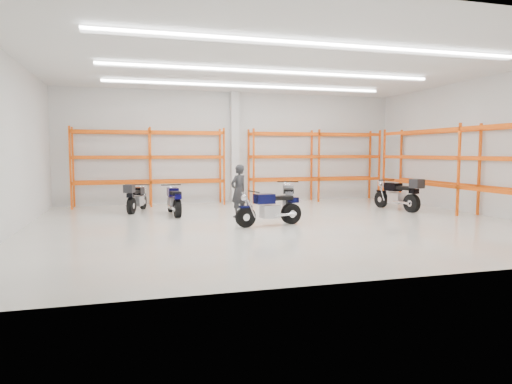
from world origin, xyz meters
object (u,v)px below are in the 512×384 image
object	(u,v)px
motorcycle_main	(272,209)
motorcycle_back_a	(136,198)
standing_man	(239,191)
motorcycle_back_b	(174,201)
motorcycle_back_c	(288,200)
motorcycle_back_d	(400,195)
structural_column	(235,148)

from	to	relation	value
motorcycle_main	motorcycle_back_a	world-z (taller)	motorcycle_back_a
standing_man	motorcycle_back_b	bearing A→B (deg)	-58.39
standing_man	motorcycle_back_c	bearing A→B (deg)	151.25
motorcycle_back_c	motorcycle_back_b	bearing A→B (deg)	166.03
motorcycle_back_c	standing_man	xyz separation A→B (m)	(-1.70, -0.08, 0.33)
motorcycle_main	motorcycle_back_d	world-z (taller)	motorcycle_back_d
motorcycle_back_a	structural_column	xyz separation A→B (m)	(3.98, 2.13, 1.77)
motorcycle_back_d	structural_column	size ratio (longest dim) A/B	0.50
motorcycle_back_a	standing_man	xyz separation A→B (m)	(3.14, -2.08, 0.36)
standing_man	motorcycle_back_d	bearing A→B (deg)	149.07
motorcycle_back_a	motorcycle_back_c	distance (m)	5.24
motorcycle_main	motorcycle_back_a	size ratio (longest dim) A/B	1.06
motorcycle_back_d	standing_man	distance (m)	5.87
motorcycle_back_b	motorcycle_back_d	distance (m)	7.87
motorcycle_main	motorcycle_back_c	size ratio (longest dim) A/B	0.95
motorcycle_back_a	motorcycle_back_b	xyz separation A→B (m)	(1.20, -1.10, -0.02)
motorcycle_main	motorcycle_back_d	size ratio (longest dim) A/B	0.90
motorcycle_main	motorcycle_back_a	bearing A→B (deg)	132.72
motorcycle_back_b	structural_column	world-z (taller)	structural_column
motorcycle_back_b	motorcycle_back_d	xyz separation A→B (m)	(7.81, -0.93, 0.10)
motorcycle_main	motorcycle_back_b	bearing A→B (deg)	130.64
motorcycle_main	motorcycle_back_d	xyz separation A→B (m)	(5.35, 1.94, 0.09)
motorcycle_back_b	motorcycle_back_a	bearing A→B (deg)	137.57
motorcycle_back_c	motorcycle_back_a	bearing A→B (deg)	157.52
motorcycle_back_b	motorcycle_back_c	size ratio (longest dim) A/B	0.94
motorcycle_back_b	structural_column	distance (m)	4.62
motorcycle_back_a	standing_man	world-z (taller)	standing_man
motorcycle_main	motorcycle_back_a	xyz separation A→B (m)	(-3.66, 3.97, 0.01)
motorcycle_back_a	motorcycle_back_d	bearing A→B (deg)	-12.67
standing_man	structural_column	bearing A→B (deg)	-132.69
motorcycle_back_b	structural_column	bearing A→B (deg)	49.28
structural_column	motorcycle_back_d	bearing A→B (deg)	-39.55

